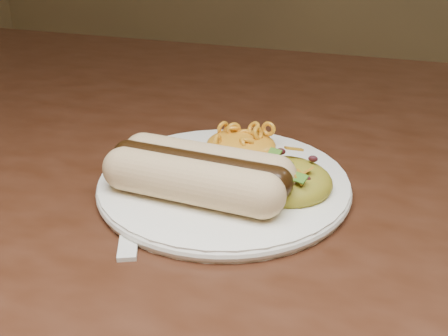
% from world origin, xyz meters
% --- Properties ---
extents(table, '(1.60, 0.90, 0.75)m').
position_xyz_m(table, '(0.00, 0.00, 0.66)').
color(table, '#402215').
rests_on(table, floor).
extents(plate, '(0.29, 0.29, 0.01)m').
position_xyz_m(plate, '(-0.06, -0.09, 0.76)').
color(plate, white).
rests_on(plate, table).
extents(hotdog, '(0.14, 0.08, 0.04)m').
position_xyz_m(hotdog, '(-0.08, -0.12, 0.78)').
color(hotdog, '#F7DA92').
rests_on(hotdog, plate).
extents(mac_and_cheese, '(0.09, 0.09, 0.03)m').
position_xyz_m(mac_and_cheese, '(-0.07, -0.02, 0.78)').
color(mac_and_cheese, gold).
rests_on(mac_and_cheese, plate).
extents(sour_cream, '(0.05, 0.05, 0.03)m').
position_xyz_m(sour_cream, '(-0.13, -0.07, 0.78)').
color(sour_cream, white).
rests_on(sour_cream, plate).
extents(taco_salad, '(0.09, 0.08, 0.04)m').
position_xyz_m(taco_salad, '(-0.00, -0.09, 0.78)').
color(taco_salad, orange).
rests_on(taco_salad, plate).
extents(fork, '(0.06, 0.12, 0.00)m').
position_xyz_m(fork, '(-0.12, -0.18, 0.75)').
color(fork, silver).
rests_on(fork, table).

